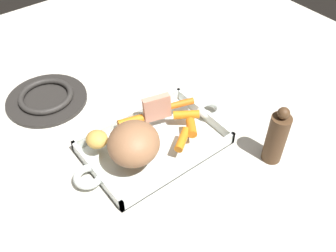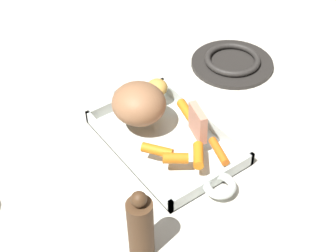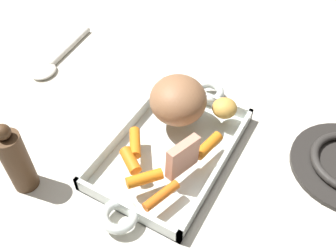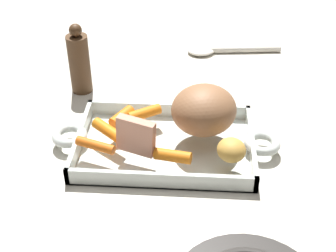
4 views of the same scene
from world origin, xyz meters
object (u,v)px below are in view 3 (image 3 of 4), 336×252
at_px(baby_carrot_center_right, 130,161).
at_px(potato_golden_small, 225,108).
at_px(baby_carrot_long, 145,178).
at_px(serving_spoon, 56,60).
at_px(baby_carrot_northwest, 208,146).
at_px(baby_carrot_center_left, 161,196).
at_px(pork_roast, 178,100).
at_px(pepper_mill, 16,160).
at_px(roasting_dish, 171,149).
at_px(baby_carrot_southeast, 135,143).
at_px(roast_slice_outer, 183,157).

relative_size(baby_carrot_center_right, potato_golden_small, 1.01).
xyz_separation_m(baby_carrot_long, serving_spoon, (-0.21, -0.38, -0.03)).
bearing_deg(baby_carrot_long, baby_carrot_northwest, 151.92).
bearing_deg(serving_spoon, baby_carrot_northwest, 72.61).
bearing_deg(baby_carrot_center_left, baby_carrot_center_right, -112.20).
bearing_deg(baby_carrot_center_right, pork_roast, 174.32).
bearing_deg(pepper_mill, baby_carrot_long, 114.70).
xyz_separation_m(baby_carrot_northwest, serving_spoon, (-0.09, -0.44, -0.03)).
relative_size(baby_carrot_center_left, serving_spoon, 0.30).
relative_size(roasting_dish, pork_roast, 3.53).
bearing_deg(baby_carrot_southeast, roast_slice_outer, 88.31).
height_order(baby_carrot_southeast, pepper_mill, pepper_mill).
xyz_separation_m(baby_carrot_southeast, baby_carrot_center_left, (0.07, 0.10, -0.00)).
bearing_deg(pepper_mill, roasting_dish, 135.06).
relative_size(roast_slice_outer, baby_carrot_southeast, 1.03).
bearing_deg(roasting_dish, baby_carrot_long, 3.00).
height_order(pork_roast, baby_carrot_long, pork_roast).
height_order(roasting_dish, baby_carrot_long, baby_carrot_long).
relative_size(baby_carrot_long, potato_golden_small, 1.27).
relative_size(roasting_dish, serving_spoon, 1.78).
bearing_deg(baby_carrot_center_right, roasting_dish, 155.96).
bearing_deg(pepper_mill, potato_golden_small, 140.80).
distance_m(roast_slice_outer, baby_carrot_long, 0.07).
relative_size(baby_carrot_long, baby_carrot_northwest, 1.01).
height_order(roasting_dish, baby_carrot_northwest, baby_carrot_northwest).
relative_size(pork_roast, pepper_mill, 0.76).
bearing_deg(roast_slice_outer, pepper_mill, -58.51).
bearing_deg(pepper_mill, baby_carrot_center_right, 125.40).
xyz_separation_m(roasting_dish, serving_spoon, (-0.11, -0.38, -0.00)).
bearing_deg(baby_carrot_center_right, baby_carrot_northwest, 133.38).
distance_m(roasting_dish, baby_carrot_northwest, 0.08).
height_order(baby_carrot_center_left, baby_carrot_northwest, baby_carrot_northwest).
bearing_deg(baby_carrot_center_left, baby_carrot_southeast, -126.62).
xyz_separation_m(baby_carrot_long, baby_carrot_southeast, (-0.06, -0.06, -0.00)).
height_order(baby_carrot_southeast, serving_spoon, baby_carrot_southeast).
height_order(baby_carrot_long, baby_carrot_center_right, baby_carrot_center_right).
bearing_deg(roast_slice_outer, baby_carrot_long, -37.30).
bearing_deg(roasting_dish, pork_roast, -162.25).
bearing_deg(baby_carrot_northwest, baby_carrot_center_right, -46.62).
bearing_deg(baby_carrot_northwest, baby_carrot_southeast, -63.71).
xyz_separation_m(baby_carrot_southeast, baby_carrot_center_right, (0.04, 0.02, 0.00)).
bearing_deg(roast_slice_outer, roasting_dish, -133.03).
bearing_deg(baby_carrot_southeast, pork_roast, 164.34).
bearing_deg(baby_carrot_center_right, baby_carrot_center_left, 67.80).
xyz_separation_m(baby_carrot_center_right, potato_golden_small, (-0.19, 0.09, 0.01)).
bearing_deg(serving_spoon, roasting_dish, 68.14).
bearing_deg(baby_carrot_long, roast_slice_outer, 142.70).
xyz_separation_m(baby_carrot_center_left, baby_carrot_center_right, (-0.03, -0.08, 0.00)).
relative_size(baby_carrot_long, pepper_mill, 0.41).
bearing_deg(baby_carrot_long, baby_carrot_southeast, -135.82).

